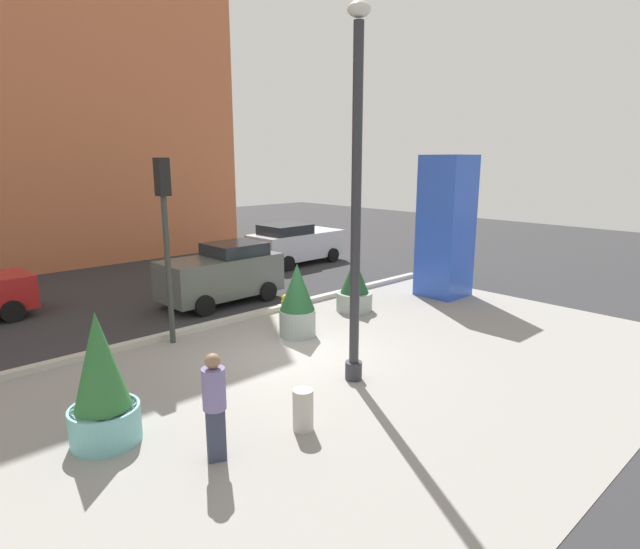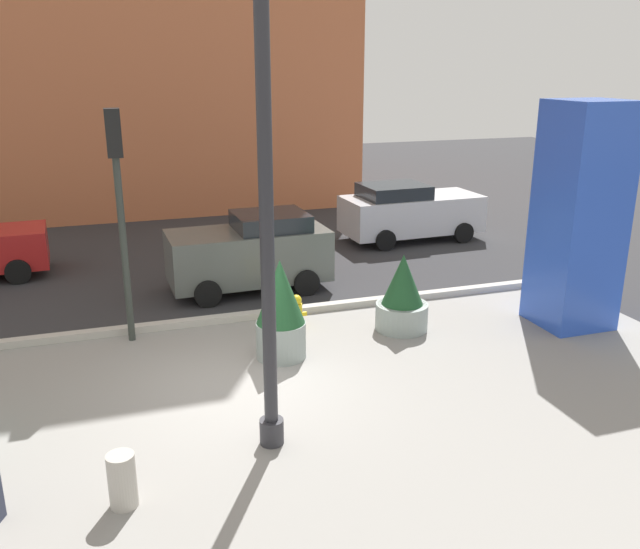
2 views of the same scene
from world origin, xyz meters
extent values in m
plane|color=#2D2D30|center=(0.00, 4.00, 0.00)|extent=(60.00, 60.00, 0.00)
cube|color=gray|center=(0.00, -2.00, 0.00)|extent=(18.00, 10.00, 0.02)
cube|color=#B7B2A8|center=(0.00, 3.12, 0.08)|extent=(18.00, 0.24, 0.16)
cylinder|color=#2D2D33|center=(0.11, -1.97, 0.20)|extent=(0.36, 0.36, 0.40)
cylinder|color=#2D2D33|center=(0.11, -1.97, 3.55)|extent=(0.20, 0.20, 7.09)
cube|color=blue|center=(7.46, 0.72, 2.37)|extent=(1.45, 1.45, 4.74)
cylinder|color=gray|center=(1.05, 0.96, 0.36)|extent=(0.96, 0.96, 0.72)
cylinder|color=#382819|center=(1.05, 0.96, 0.70)|extent=(0.88, 0.88, 0.04)
cone|color=#1E4C28|center=(1.05, 0.96, 1.34)|extent=(0.93, 0.93, 1.24)
cylinder|color=gray|center=(3.85, 1.52, 0.29)|extent=(1.11, 1.11, 0.58)
cylinder|color=#382819|center=(3.85, 1.52, 0.56)|extent=(1.02, 1.02, 0.04)
cone|color=#1E4C28|center=(3.85, 1.52, 1.12)|extent=(0.88, 0.88, 1.08)
cylinder|color=gold|center=(1.75, 2.30, 0.28)|extent=(0.26, 0.26, 0.55)
sphere|color=gold|center=(1.75, 2.30, 0.63)|extent=(0.24, 0.24, 0.24)
cylinder|color=gold|center=(1.92, 2.30, 0.30)|extent=(0.12, 0.10, 0.10)
cylinder|color=#B2ADA3|center=(-2.06, -2.81, 0.38)|extent=(0.36, 0.36, 0.75)
cylinder|color=#333833|center=(-1.64, 2.73, 1.87)|extent=(0.14, 0.14, 3.74)
cube|color=black|center=(-1.64, 2.73, 4.19)|extent=(0.28, 0.32, 0.90)
sphere|color=yellow|center=(-1.64, 2.90, 3.92)|extent=(0.18, 0.18, 0.18)
cylinder|color=black|center=(-4.25, 9.21, 0.32)|extent=(0.65, 0.25, 0.64)
cylinder|color=black|center=(-4.18, 7.47, 0.32)|extent=(0.65, 0.25, 0.64)
cube|color=silver|center=(7.40, 8.41, 0.84)|extent=(4.45, 2.02, 1.14)
cube|color=#1E2328|center=(6.74, 8.39, 1.61)|extent=(2.03, 1.72, 0.41)
cylinder|color=black|center=(8.73, 9.40, 0.32)|extent=(0.65, 0.24, 0.64)
cylinder|color=black|center=(8.79, 7.51, 0.32)|extent=(0.65, 0.24, 0.64)
cylinder|color=black|center=(6.01, 9.31, 0.32)|extent=(0.65, 0.24, 0.64)
cylinder|color=black|center=(6.07, 7.43, 0.32)|extent=(0.65, 0.24, 0.64)
cube|color=#565B56|center=(1.36, 5.14, 0.89)|extent=(3.94, 1.89, 1.24)
cube|color=#1E2328|center=(1.94, 5.16, 1.71)|extent=(1.79, 1.62, 0.40)
cylinder|color=black|center=(0.17, 4.22, 0.32)|extent=(0.65, 0.24, 0.64)
cylinder|color=black|center=(0.13, 6.01, 0.32)|extent=(0.65, 0.24, 0.64)
cylinder|color=black|center=(2.59, 4.28, 0.32)|extent=(0.65, 0.24, 0.64)
cylinder|color=black|center=(2.55, 6.07, 0.32)|extent=(0.65, 0.24, 0.64)
camera|label=1|loc=(-7.37, -8.92, 4.59)|focal=28.75mm
camera|label=2|loc=(-1.97, -10.51, 5.43)|focal=37.52mm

